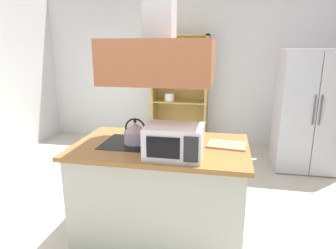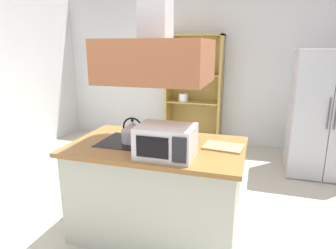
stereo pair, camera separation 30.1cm
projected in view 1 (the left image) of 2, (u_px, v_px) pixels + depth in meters
ground_plane at (171, 229)px, 2.97m from camera, size 7.80×7.80×0.00m
wall_back at (201, 70)px, 5.47m from camera, size 6.00×0.12×2.70m
kitchen_island at (161, 189)px, 2.82m from camera, size 1.58×0.97×0.90m
range_hood at (160, 48)px, 2.49m from camera, size 0.90×0.70×1.23m
refrigerator at (309, 111)px, 4.30m from camera, size 0.90×0.78×1.73m
dish_cabinet at (180, 96)px, 5.46m from camera, size 1.00×0.40×1.97m
kettle at (135, 133)px, 2.73m from camera, size 0.21×0.21×0.24m
cutting_board at (227, 145)px, 2.68m from camera, size 0.37×0.28×0.02m
microwave at (174, 141)px, 2.39m from camera, size 0.46×0.35×0.26m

